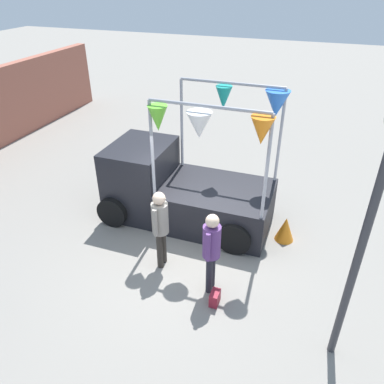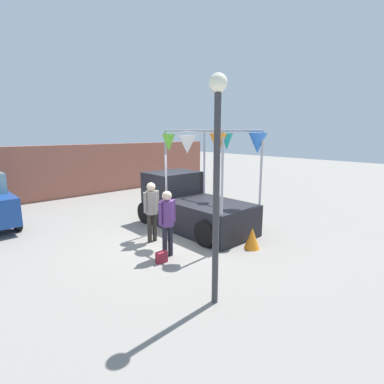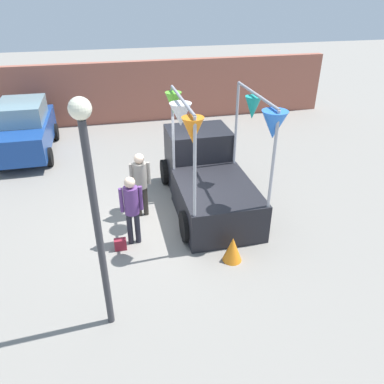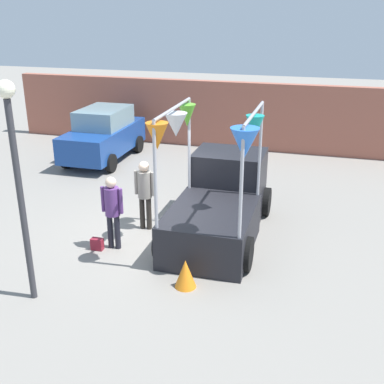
{
  "view_description": "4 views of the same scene",
  "coord_description": "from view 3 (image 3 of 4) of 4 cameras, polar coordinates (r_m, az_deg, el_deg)",
  "views": [
    {
      "loc": [
        -5.99,
        -2.36,
        5.48
      ],
      "look_at": [
        0.55,
        -0.0,
        1.32
      ],
      "focal_mm": 35.0,
      "sensor_mm": 36.0,
      "label": 1
    },
    {
      "loc": [
        -5.28,
        -6.78,
        3.21
      ],
      "look_at": [
        0.93,
        0.06,
        1.36
      ],
      "focal_mm": 28.0,
      "sensor_mm": 36.0,
      "label": 2
    },
    {
      "loc": [
        -1.08,
        -8.3,
        5.49
      ],
      "look_at": [
        0.69,
        -0.7,
        1.12
      ],
      "focal_mm": 35.0,
      "sensor_mm": 36.0,
      "label": 3
    },
    {
      "loc": [
        3.73,
        -10.05,
        5.31
      ],
      "look_at": [
        0.91,
        -0.14,
        1.31
      ],
      "focal_mm": 45.0,
      "sensor_mm": 36.0,
      "label": 4
    }
  ],
  "objects": [
    {
      "name": "street_lamp",
      "position": [
        5.83,
        -14.89,
        -0.31
      ],
      "size": [
        0.32,
        0.32,
        4.18
      ],
      "color": "#333338",
      "rests_on": "ground"
    },
    {
      "name": "handbag",
      "position": [
        9.0,
        -10.85,
        -7.83
      ],
      "size": [
        0.28,
        0.16,
        0.28
      ],
      "primitive_type": "cube",
      "color": "maroon",
      "rests_on": "ground"
    },
    {
      "name": "person_vendor",
      "position": [
        9.7,
        -7.87,
        1.99
      ],
      "size": [
        0.53,
        0.34,
        1.79
      ],
      "color": "#2D2823",
      "rests_on": "ground"
    },
    {
      "name": "ground_plane",
      "position": [
        10.01,
        -4.76,
        -4.12
      ],
      "size": [
        60.0,
        60.0,
        0.0
      ],
      "primitive_type": "plane",
      "color": "gray"
    },
    {
      "name": "parked_car",
      "position": [
        14.78,
        -24.15,
        8.8
      ],
      "size": [
        1.88,
        4.0,
        1.88
      ],
      "color": "navy",
      "rests_on": "ground"
    },
    {
      "name": "folded_kite_bundle_tangerine",
      "position": [
        8.48,
        6.2,
        -8.65
      ],
      "size": [
        0.55,
        0.55,
        0.6
      ],
      "primitive_type": "cone",
      "rotation": [
        0.0,
        0.0,
        0.3
      ],
      "color": "orange",
      "rests_on": "ground"
    },
    {
      "name": "vendor_truck",
      "position": [
        10.4,
        2.17,
        2.93
      ],
      "size": [
        2.5,
        4.17,
        3.29
      ],
      "color": "black",
      "rests_on": "ground"
    },
    {
      "name": "brick_boundary_wall",
      "position": [
        17.15,
        -9.39,
        14.77
      ],
      "size": [
        18.0,
        0.36,
        2.6
      ],
      "primitive_type": "cube",
      "color": "#9E5947",
      "rests_on": "ground"
    },
    {
      "name": "person_customer",
      "position": [
        8.66,
        -9.2,
        -1.87
      ],
      "size": [
        0.53,
        0.34,
        1.76
      ],
      "color": "black",
      "rests_on": "ground"
    }
  ]
}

